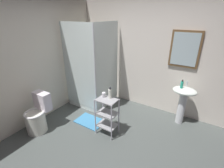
# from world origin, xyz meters

# --- Properties ---
(ground_plane) EXTENTS (4.20, 4.20, 0.02)m
(ground_plane) POSITION_xyz_m (0.00, 0.00, -0.01)
(ground_plane) COLOR #4B514F
(wall_back) EXTENTS (4.20, 0.14, 2.50)m
(wall_back) POSITION_xyz_m (0.01, 1.85, 1.25)
(wall_back) COLOR silver
(wall_back) RESTS_ON ground_plane
(wall_left) EXTENTS (0.10, 4.20, 2.50)m
(wall_left) POSITION_xyz_m (-1.85, 0.00, 1.25)
(wall_left) COLOR silver
(wall_left) RESTS_ON ground_plane
(shower_stall) EXTENTS (0.92, 0.92, 2.00)m
(shower_stall) POSITION_xyz_m (-1.20, 1.18, 0.46)
(shower_stall) COLOR white
(shower_stall) RESTS_ON ground_plane
(pedestal_sink) EXTENTS (0.46, 0.37, 0.81)m
(pedestal_sink) POSITION_xyz_m (0.84, 1.52, 0.58)
(pedestal_sink) COLOR white
(pedestal_sink) RESTS_ON ground_plane
(sink_faucet) EXTENTS (0.03, 0.03, 0.10)m
(sink_faucet) POSITION_xyz_m (0.84, 1.64, 0.86)
(sink_faucet) COLOR silver
(sink_faucet) RESTS_ON pedestal_sink
(toilet) EXTENTS (0.37, 0.49, 0.76)m
(toilet) POSITION_xyz_m (-1.48, -0.22, 0.31)
(toilet) COLOR white
(toilet) RESTS_ON ground_plane
(storage_cart) EXTENTS (0.38, 0.28, 0.74)m
(storage_cart) POSITION_xyz_m (-0.28, 0.42, 0.44)
(storage_cart) COLOR silver
(storage_cart) RESTS_ON ground_plane
(hand_soap_bottle) EXTENTS (0.05, 0.05, 0.17)m
(hand_soap_bottle) POSITION_xyz_m (0.77, 1.48, 0.88)
(hand_soap_bottle) COLOR #2DBC99
(hand_soap_bottle) RESTS_ON pedestal_sink
(lotion_bottle_white) EXTENTS (0.06, 0.06, 0.22)m
(lotion_bottle_white) POSITION_xyz_m (-0.26, 0.50, 0.83)
(lotion_bottle_white) COLOR white
(lotion_bottle_white) RESTS_ON storage_cart
(rinse_cup) EXTENTS (0.07, 0.07, 0.09)m
(rinse_cup) POSITION_xyz_m (-0.38, 0.47, 0.78)
(rinse_cup) COLOR silver
(rinse_cup) RESTS_ON storage_cart
(bath_mat) EXTENTS (0.60, 0.40, 0.02)m
(bath_mat) POSITION_xyz_m (-0.79, 0.51, 0.01)
(bath_mat) COLOR teal
(bath_mat) RESTS_ON ground_plane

